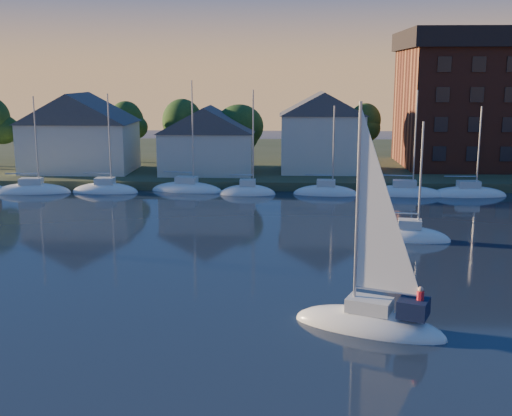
# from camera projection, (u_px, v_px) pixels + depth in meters

# --- Properties ---
(shoreline_land) EXTENTS (160.00, 50.00, 2.00)m
(shoreline_land) POSITION_uv_depth(u_px,v_px,m) (261.00, 162.00, 96.28)
(shoreline_land) COLOR #364126
(shoreline_land) RESTS_ON ground
(wooden_dock) EXTENTS (120.00, 3.00, 1.00)m
(wooden_dock) POSITION_uv_depth(u_px,v_px,m) (255.00, 188.00, 73.78)
(wooden_dock) COLOR brown
(wooden_dock) RESTS_ON ground
(clubhouse_west) EXTENTS (13.65, 9.45, 9.64)m
(clubhouse_west) POSITION_uv_depth(u_px,v_px,m) (80.00, 131.00, 79.32)
(clubhouse_west) COLOR beige
(clubhouse_west) RESTS_ON shoreline_land
(clubhouse_centre) EXTENTS (11.55, 8.40, 8.08)m
(clubhouse_centre) POSITION_uv_depth(u_px,v_px,m) (207.00, 139.00, 77.87)
(clubhouse_centre) COLOR beige
(clubhouse_centre) RESTS_ON shoreline_land
(clubhouse_east) EXTENTS (10.50, 8.40, 9.80)m
(clubhouse_east) POSITION_uv_depth(u_px,v_px,m) (322.00, 131.00, 79.09)
(clubhouse_east) COLOR beige
(clubhouse_east) RESTS_ON shoreline_land
(tree_line) EXTENTS (93.40, 5.40, 8.90)m
(tree_line) POSITION_uv_depth(u_px,v_px,m) (274.00, 119.00, 83.00)
(tree_line) COLOR #392A1A
(tree_line) RESTS_ON shoreline_land
(moored_fleet) EXTENTS (95.50, 2.40, 12.05)m
(moored_fleet) POSITION_uv_depth(u_px,v_px,m) (290.00, 192.00, 70.67)
(moored_fleet) COLOR white
(moored_fleet) RESTS_ON ground
(hero_sailboat) EXTENTS (8.31, 5.44, 12.64)m
(hero_sailboat) POSITION_uv_depth(u_px,v_px,m) (371.00, 319.00, 32.71)
(hero_sailboat) COLOR white
(hero_sailboat) RESTS_ON ground
(drifting_sailboat_right) EXTENTS (6.67, 3.19, 10.42)m
(drifting_sailboat_right) POSITION_uv_depth(u_px,v_px,m) (409.00, 239.00, 50.59)
(drifting_sailboat_right) COLOR white
(drifting_sailboat_right) RESTS_ON ground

